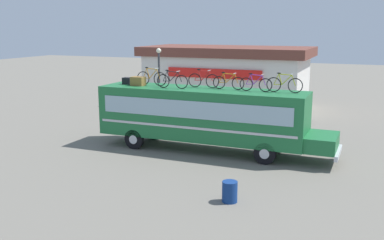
{
  "coord_description": "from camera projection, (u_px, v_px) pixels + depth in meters",
  "views": [
    {
      "loc": [
        8.32,
        -21.09,
        6.35
      ],
      "look_at": [
        -0.5,
        0.0,
        1.57
      ],
      "focal_mm": 42.04,
      "sensor_mm": 36.0,
      "label": 1
    }
  ],
  "objects": [
    {
      "name": "trash_bin",
      "position": [
        230.0,
        192.0,
        16.49
      ],
      "size": [
        0.57,
        0.57,
        0.79
      ],
      "primitive_type": "cylinder",
      "color": "navy",
      "rests_on": "ground"
    },
    {
      "name": "rooftop_bicycle_3",
      "position": [
        203.0,
        80.0,
        23.13
      ],
      "size": [
        1.7,
        0.44,
        0.96
      ],
      "color": "black",
      "rests_on": "bus"
    },
    {
      "name": "rooftop_bicycle_4",
      "position": [
        228.0,
        82.0,
        22.52
      ],
      "size": [
        1.65,
        0.44,
        0.87
      ],
      "color": "black",
      "rests_on": "bus"
    },
    {
      "name": "luggage_bag_1",
      "position": [
        127.0,
        81.0,
        24.56
      ],
      "size": [
        0.46,
        0.36,
        0.37
      ],
      "primitive_type": "cube",
      "color": "black",
      "rests_on": "bus"
    },
    {
      "name": "rooftop_bicycle_6",
      "position": [
        284.0,
        84.0,
        21.45
      ],
      "size": [
        1.75,
        0.44,
        0.95
      ],
      "color": "black",
      "rests_on": "bus"
    },
    {
      "name": "roadside_building",
      "position": [
        227.0,
        76.0,
        36.34
      ],
      "size": [
        13.3,
        6.51,
        4.74
      ],
      "color": "silver",
      "rests_on": "ground"
    },
    {
      "name": "rooftop_bicycle_1",
      "position": [
        151.0,
        78.0,
        23.95
      ],
      "size": [
        1.75,
        0.44,
        0.98
      ],
      "color": "black",
      "rests_on": "bus"
    },
    {
      "name": "luggage_bag_2",
      "position": [
        138.0,
        81.0,
        24.0
      ],
      "size": [
        0.69,
        0.52,
        0.47
      ],
      "primitive_type": "cube",
      "color": "olive",
      "rests_on": "bus"
    },
    {
      "name": "rooftop_bicycle_5",
      "position": [
        256.0,
        84.0,
        21.83
      ],
      "size": [
        1.63,
        0.44,
        0.88
      ],
      "color": "black",
      "rests_on": "bus"
    },
    {
      "name": "rooftop_bicycle_2",
      "position": [
        172.0,
        81.0,
        22.89
      ],
      "size": [
        1.74,
        0.44,
        0.94
      ],
      "color": "black",
      "rests_on": "bus"
    },
    {
      "name": "ground_plane",
      "position": [
        201.0,
        150.0,
        23.49
      ],
      "size": [
        120.0,
        120.0,
        0.0
      ],
      "primitive_type": "plane",
      "color": "slate"
    },
    {
      "name": "street_lamp",
      "position": [
        159.0,
        78.0,
        29.43
      ],
      "size": [
        0.32,
        0.32,
        4.96
      ],
      "color": "#38383D",
      "rests_on": "ground"
    },
    {
      "name": "bus",
      "position": [
        205.0,
        115.0,
        23.02
      ],
      "size": [
        12.3,
        2.56,
        3.23
      ],
      "color": "#1E6B38",
      "rests_on": "ground"
    }
  ]
}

